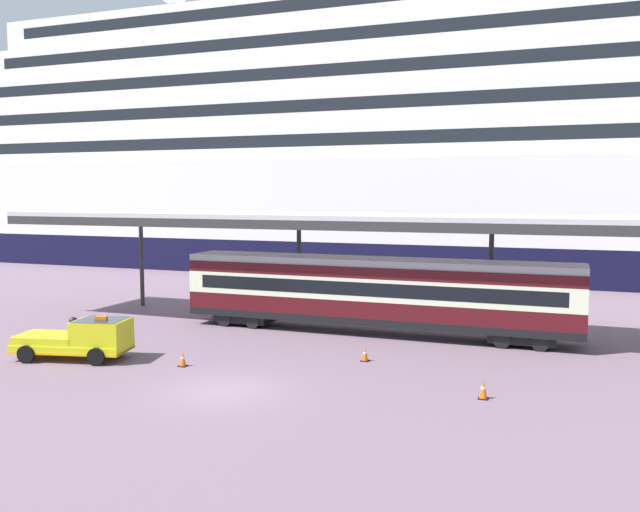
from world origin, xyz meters
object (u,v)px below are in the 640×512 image
object	(u,v)px
traffic_cone_near	(483,389)
traffic_cone_far	(183,359)
cruise_ship	(520,148)
traffic_cone_mid	(365,354)
train_carriage	(375,292)
quay_bollard	(73,325)
service_truck	(83,338)

from	to	relation	value
traffic_cone_near	traffic_cone_far	bearing A→B (deg)	179.57
cruise_ship	traffic_cone_mid	bearing A→B (deg)	-95.04
cruise_ship	traffic_cone_far	xyz separation A→B (m)	(-10.84, -44.42, -11.74)
train_carriage	quay_bollard	size ratio (longest dim) A/B	22.28
cruise_ship	traffic_cone_far	size ratio (longest dim) A/B	214.67
train_carriage	quay_bollard	bearing A→B (deg)	-158.51
train_carriage	service_truck	xyz separation A→B (m)	(-10.99, -10.13, -1.31)
traffic_cone_near	traffic_cone_far	size ratio (longest dim) A/B	1.12
quay_bollard	traffic_cone_mid	bearing A→B (deg)	0.19
train_carriage	traffic_cone_near	xyz separation A→B (m)	(6.96, -9.71, -1.95)
traffic_cone_near	traffic_cone_mid	size ratio (longest dim) A/B	1.10
service_truck	quay_bollard	bearing A→B (deg)	134.84
train_carriage	quay_bollard	xyz separation A→B (m)	(-15.14, -5.96, -1.79)
quay_bollard	traffic_cone_far	bearing A→B (deg)	-21.81
cruise_ship	service_truck	size ratio (longest dim) A/B	25.45
train_carriage	traffic_cone_mid	xyz separation A→B (m)	(1.24, -5.91, -1.98)
service_truck	traffic_cone_near	world-z (taller)	service_truck
train_carriage	traffic_cone_mid	size ratio (longest dim) A/B	32.29
traffic_cone_near	train_carriage	bearing A→B (deg)	125.64
train_carriage	traffic_cone_near	bearing A→B (deg)	-54.36
train_carriage	traffic_cone_near	size ratio (longest dim) A/B	29.31
traffic_cone_mid	service_truck	bearing A→B (deg)	-160.94
traffic_cone_near	traffic_cone_far	distance (m)	12.98
traffic_cone_near	quay_bollard	bearing A→B (deg)	170.37
traffic_cone_mid	quay_bollard	bearing A→B (deg)	-179.81
service_truck	traffic_cone_far	distance (m)	5.04
service_truck	quay_bollard	world-z (taller)	service_truck
service_truck	traffic_cone_far	xyz separation A→B (m)	(4.97, 0.52, -0.67)
cruise_ship	traffic_cone_near	world-z (taller)	cruise_ship
traffic_cone_near	traffic_cone_mid	xyz separation A→B (m)	(-5.72, 3.80, -0.03)
cruise_ship	quay_bollard	distance (m)	46.84
service_truck	traffic_cone_near	bearing A→B (deg)	1.35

